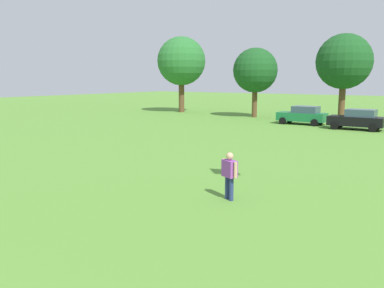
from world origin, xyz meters
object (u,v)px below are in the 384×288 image
parked_car_green_0 (303,115)px  tree_far_left (181,61)px  parked_car_black_1 (357,119)px  tree_far_right (344,62)px  adult_bystander (229,172)px  tree_center (255,71)px

parked_car_green_0 → tree_far_left: (-17.39, 5.25, 5.42)m
parked_car_black_1 → tree_far_right: bearing=-67.7°
parked_car_green_0 → parked_car_black_1: bearing=164.7°
adult_bystander → tree_far_right: tree_far_right is taller
parked_car_green_0 → tree_far_left: size_ratio=0.46×
parked_car_black_1 → tree_far_right: size_ratio=0.50×
tree_far_right → parked_car_green_0: bearing=-105.0°
parked_car_green_0 → adult_bystander: bearing=103.4°
parked_car_black_1 → tree_far_right: 9.92m
adult_bystander → tree_far_right: (-4.03, 30.88, 4.84)m
parked_car_black_1 → tree_center: (-11.79, 5.43, 4.16)m
parked_car_black_1 → tree_far_right: (-3.26, 7.94, 4.97)m
parked_car_black_1 → tree_center: tree_center is taller
adult_bystander → parked_car_black_1: size_ratio=0.38×
adult_bystander → parked_car_green_0: size_ratio=0.38×
adult_bystander → parked_car_green_0: (-5.79, 24.31, -0.12)m
parked_car_green_0 → tree_far_right: 8.42m
adult_bystander → parked_car_green_0: 24.99m
adult_bystander → parked_car_green_0: parked_car_green_0 is taller
parked_car_black_1 → tree_center: 13.63m
adult_bystander → tree_center: tree_center is taller
tree_far_left → tree_center: size_ratio=1.25×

